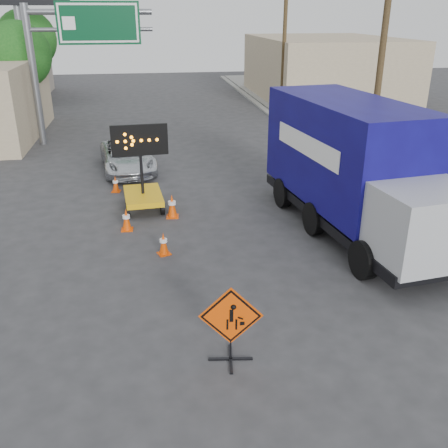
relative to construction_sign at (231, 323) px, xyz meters
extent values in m
plane|color=#2D2D30|center=(-0.23, 0.98, -0.88)|extent=(100.00, 100.00, 0.00)
cube|color=gray|center=(6.97, 15.98, -0.82)|extent=(0.40, 60.00, 0.12)
cube|color=gray|center=(9.27, 15.98, -0.81)|extent=(4.00, 60.00, 0.15)
cube|color=tan|center=(12.77, 30.98, 1.42)|extent=(10.00, 14.00, 4.60)
cylinder|color=slate|center=(-6.73, 18.98, 2.52)|extent=(0.36, 0.36, 6.80)
cylinder|color=slate|center=(-3.73, 18.98, 5.52)|extent=(6.00, 0.28, 0.28)
cylinder|color=slate|center=(-3.73, 18.98, 4.72)|extent=(6.00, 0.20, 0.20)
cube|color=#04381C|center=(-3.33, 18.86, 5.02)|extent=(4.00, 0.10, 2.00)
cube|color=silver|center=(-3.33, 18.79, 5.02)|extent=(3.80, 0.01, 1.80)
cylinder|color=slate|center=(-8.73, 26.98, 3.62)|extent=(0.44, 0.44, 9.00)
cylinder|color=#49381F|center=(7.77, 10.98, 3.62)|extent=(0.26, 0.26, 9.00)
cylinder|color=#49381F|center=(7.77, 24.98, 3.62)|extent=(0.26, 0.26, 9.00)
cylinder|color=#49381F|center=(-8.23, 22.98, 0.74)|extent=(0.28, 0.28, 3.25)
sphere|color=#154A15|center=(-8.23, 22.98, 3.30)|extent=(3.71, 3.71, 3.71)
cylinder|color=#49381F|center=(-9.23, 30.98, 0.91)|extent=(0.28, 0.28, 3.58)
sphere|color=#154A15|center=(-9.23, 30.98, 3.73)|extent=(4.10, 4.10, 4.10)
cube|color=black|center=(0.00, 0.00, -0.86)|extent=(0.89, 0.18, 0.04)
cube|color=black|center=(0.00, 0.00, -0.86)|extent=(0.18, 0.89, 0.04)
cylinder|color=black|center=(0.00, 0.00, -0.53)|extent=(0.04, 0.04, 0.69)
cube|color=#DD4304|center=(0.00, 0.00, 0.16)|extent=(1.25, 0.19, 1.26)
cube|color=black|center=(0.00, 0.00, 0.16)|extent=(1.16, 0.16, 1.17)
cube|color=#DCA40C|center=(-1.62, 8.71, -0.41)|extent=(1.41, 2.19, 0.19)
cylinder|color=black|center=(-1.62, 8.71, 0.80)|extent=(0.11, 0.11, 2.31)
cube|color=black|center=(-1.62, 8.71, 1.59)|extent=(1.89, 0.24, 1.05)
imported|color=silver|center=(-2.24, 13.45, -0.24)|extent=(2.65, 4.80, 1.27)
cube|color=black|center=(4.80, 5.59, -0.26)|extent=(3.53, 8.56, 0.31)
cube|color=#0C064C|center=(4.80, 6.42, 1.56)|extent=(3.40, 6.72, 3.12)
cube|color=#9EA0A5|center=(4.80, 2.27, 0.73)|extent=(2.61, 2.16, 1.87)
cube|color=#DD4304|center=(-1.09, 4.97, -0.87)|extent=(0.44, 0.44, 0.03)
cone|color=#DD4304|center=(-1.09, 4.97, -0.53)|extent=(0.27, 0.27, 0.64)
cylinder|color=silver|center=(-1.09, 4.97, -0.45)|extent=(0.22, 0.22, 0.09)
cube|color=#DD4304|center=(-2.17, 6.88, -0.87)|extent=(0.38, 0.38, 0.03)
cone|color=#DD4304|center=(-2.17, 6.88, -0.50)|extent=(0.28, 0.28, 0.69)
cylinder|color=silver|center=(-2.17, 6.88, -0.42)|extent=(0.23, 0.23, 0.10)
cube|color=#DD4304|center=(-0.67, 7.75, -0.86)|extent=(0.44, 0.44, 0.03)
cone|color=#DD4304|center=(-0.67, 7.75, -0.46)|extent=(0.32, 0.32, 0.77)
cylinder|color=silver|center=(-0.67, 7.75, -0.37)|extent=(0.26, 0.26, 0.11)
cube|color=#DD4304|center=(-2.66, 10.67, -0.87)|extent=(0.37, 0.37, 0.03)
cone|color=#DD4304|center=(-2.66, 10.67, -0.55)|extent=(0.25, 0.25, 0.61)
cylinder|color=silver|center=(-2.66, 10.67, -0.48)|extent=(0.21, 0.21, 0.09)
camera|label=1|loc=(-1.41, -8.00, 5.56)|focal=40.00mm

